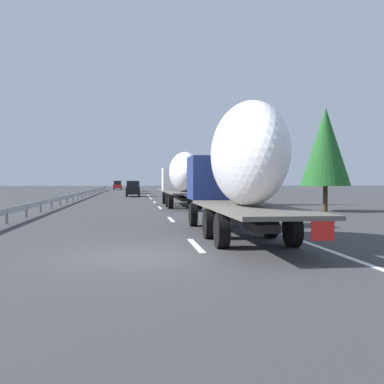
# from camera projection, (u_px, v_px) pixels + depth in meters

# --- Properties ---
(ground_plane) EXTENTS (260.00, 260.00, 0.00)m
(ground_plane) POSITION_uv_depth(u_px,v_px,m) (135.00, 199.00, 52.46)
(ground_plane) COLOR #38383A
(lane_stripe_0) EXTENTS (3.20, 0.20, 0.01)m
(lane_stripe_0) POSITION_uv_depth(u_px,v_px,m) (196.00, 245.00, 14.97)
(lane_stripe_0) COLOR white
(lane_stripe_0) RESTS_ON ground_plane
(lane_stripe_1) EXTENTS (3.20, 0.20, 0.01)m
(lane_stripe_1) POSITION_uv_depth(u_px,v_px,m) (171.00, 219.00, 24.90)
(lane_stripe_1) COLOR white
(lane_stripe_1) RESTS_ON ground_plane
(lane_stripe_2) EXTENTS (3.20, 0.20, 0.01)m
(lane_stripe_2) POSITION_uv_depth(u_px,v_px,m) (160.00, 208.00, 35.68)
(lane_stripe_2) COLOR white
(lane_stripe_2) RESTS_ON ground_plane
(lane_stripe_3) EXTENTS (3.20, 0.20, 0.01)m
(lane_stripe_3) POSITION_uv_depth(u_px,v_px,m) (155.00, 202.00, 44.43)
(lane_stripe_3) COLOR white
(lane_stripe_3) RESTS_ON ground_plane
(lane_stripe_4) EXTENTS (3.20, 0.20, 0.01)m
(lane_stripe_4) POSITION_uv_depth(u_px,v_px,m) (151.00, 199.00, 53.42)
(lane_stripe_4) COLOR white
(lane_stripe_4) RESTS_ON ground_plane
(lane_stripe_5) EXTENTS (3.20, 0.20, 0.01)m
(lane_stripe_5) POSITION_uv_depth(u_px,v_px,m) (150.00, 197.00, 58.03)
(lane_stripe_5) COLOR white
(lane_stripe_5) RESTS_ON ground_plane
(lane_stripe_6) EXTENTS (3.20, 0.20, 0.01)m
(lane_stripe_6) POSITION_uv_depth(u_px,v_px,m) (148.00, 196.00, 64.04)
(lane_stripe_6) COLOR white
(lane_stripe_6) RESTS_ON ground_plane
(edge_line_right) EXTENTS (110.00, 0.20, 0.01)m
(edge_line_right) POSITION_uv_depth(u_px,v_px,m) (180.00, 197.00, 58.09)
(edge_line_right) COLOR white
(edge_line_right) RESTS_ON ground_plane
(truck_lead) EXTENTS (13.26, 2.55, 4.13)m
(truck_lead) POSITION_uv_depth(u_px,v_px,m) (183.00, 176.00, 36.59)
(truck_lead) COLOR silver
(truck_lead) RESTS_ON ground_plane
(truck_trailing) EXTENTS (12.79, 2.55, 4.62)m
(truck_trailing) POSITION_uv_depth(u_px,v_px,m) (240.00, 166.00, 16.92)
(truck_trailing) COLOR navy
(truck_trailing) RESTS_ON ground_plane
(car_black_suv) EXTENTS (4.56, 1.74, 1.98)m
(car_black_suv) POSITION_uv_depth(u_px,v_px,m) (133.00, 189.00, 59.95)
(car_black_suv) COLOR black
(car_black_suv) RESTS_ON ground_plane
(car_white_van) EXTENTS (4.73, 1.84, 1.89)m
(car_white_van) POSITION_uv_depth(u_px,v_px,m) (133.00, 186.00, 87.14)
(car_white_van) COLOR white
(car_white_van) RESTS_ON ground_plane
(car_red_compact) EXTENTS (4.66, 1.81, 1.96)m
(car_red_compact) POSITION_uv_depth(u_px,v_px,m) (118.00, 185.00, 105.43)
(car_red_compact) COLOR red
(car_red_compact) RESTS_ON ground_plane
(car_silver_hatch) EXTENTS (4.39, 1.86, 1.82)m
(car_silver_hatch) POSITION_uv_depth(u_px,v_px,m) (134.00, 188.00, 73.93)
(car_silver_hatch) COLOR #ADB2B7
(car_silver_hatch) RESTS_ON ground_plane
(road_sign) EXTENTS (0.10, 0.90, 3.43)m
(road_sign) POSITION_uv_depth(u_px,v_px,m) (188.00, 178.00, 59.91)
(road_sign) COLOR gray
(road_sign) RESTS_ON ground_plane
(tree_0) EXTENTS (2.99, 2.99, 6.80)m
(tree_0) POSITION_uv_depth(u_px,v_px,m) (183.00, 170.00, 103.17)
(tree_0) COLOR #472D19
(tree_0) RESTS_ON ground_plane
(tree_1) EXTENTS (2.40, 2.40, 7.24)m
(tree_1) POSITION_uv_depth(u_px,v_px,m) (260.00, 153.00, 39.63)
(tree_1) COLOR #472D19
(tree_1) RESTS_ON ground_plane
(tree_2) EXTENTS (3.25, 3.25, 6.81)m
(tree_2) POSITION_uv_depth(u_px,v_px,m) (326.00, 147.00, 31.42)
(tree_2) COLOR #472D19
(tree_2) RESTS_ON ground_plane
(guardrail_median) EXTENTS (94.00, 0.10, 0.76)m
(guardrail_median) POSITION_uv_depth(u_px,v_px,m) (82.00, 193.00, 54.70)
(guardrail_median) COLOR #9EA0A5
(guardrail_median) RESTS_ON ground_plane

